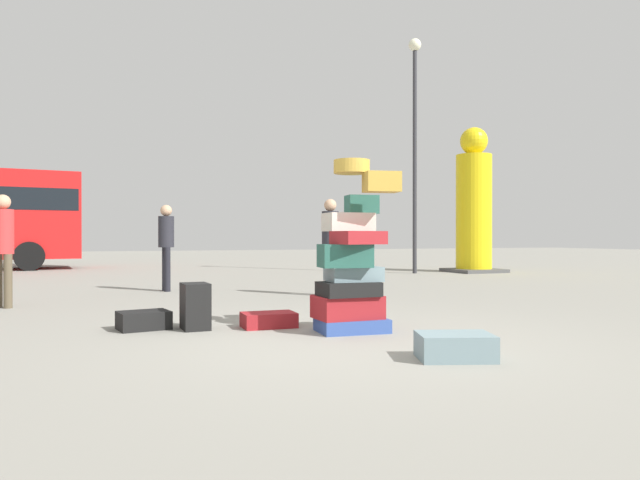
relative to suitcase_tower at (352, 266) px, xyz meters
The scene contains 11 objects.
ground_plane 0.87m from the suitcase_tower, 117.54° to the right, with size 80.00×80.00×0.00m, color gray.
suitcase_tower is the anchor object (origin of this frame).
suitcase_maroon_right_side 1.19m from the suitcase_tower, 139.16° to the left, with size 0.61×0.39×0.17m, color maroon.
suitcase_black_foreground_far 1.84m from the suitcase_tower, 152.77° to the left, with size 0.29×0.38×0.52m, color black.
suitcase_black_behind_tower 2.44m from the suitcase_tower, 154.02° to the left, with size 0.55×0.41×0.21m, color black.
suitcase_slate_upright_blue 1.76m from the suitcase_tower, 82.24° to the right, with size 0.63×0.44×0.22m, color gray.
person_bearded_onlooker 3.97m from the suitcase_tower, 71.03° to the left, with size 0.30×0.34×1.72m.
person_tourist_with_camera 5.50m from the suitcase_tower, 135.12° to the left, with size 0.30×0.30×1.67m.
person_passerby_in_red 5.89m from the suitcase_tower, 103.05° to the left, with size 0.30×0.34×1.67m.
yellow_dummy_statue 11.80m from the suitcase_tower, 47.45° to the left, with size 1.47×1.47×4.31m.
lamp_post 11.23m from the suitcase_tower, 55.67° to the left, with size 0.36×0.36×6.75m.
Camera 1 is at (-2.45, -5.43, 1.05)m, focal length 32.78 mm.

